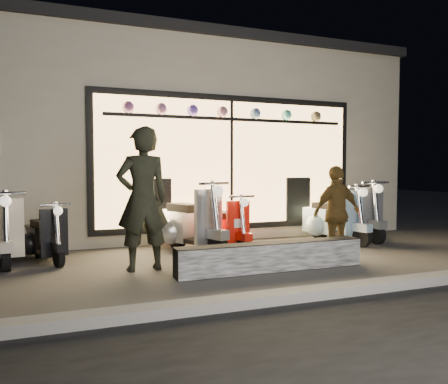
# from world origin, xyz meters

# --- Properties ---
(ground) EXTENTS (40.00, 40.00, 0.00)m
(ground) POSITION_xyz_m (0.00, 0.00, 0.00)
(ground) COLOR #383533
(ground) RESTS_ON ground
(kerb) EXTENTS (40.00, 0.25, 0.12)m
(kerb) POSITION_xyz_m (0.00, -2.00, 0.06)
(kerb) COLOR slate
(kerb) RESTS_ON ground
(shop_building) EXTENTS (10.20, 6.23, 4.20)m
(shop_building) POSITION_xyz_m (0.00, 4.98, 2.10)
(shop_building) COLOR beige
(shop_building) RESTS_ON ground
(graffiti_barrier) EXTENTS (2.76, 0.28, 0.40)m
(graffiti_barrier) POSITION_xyz_m (0.38, -0.65, 0.20)
(graffiti_barrier) COLOR black
(graffiti_barrier) RESTS_ON ground
(scooter_silver) EXTENTS (0.89, 1.62, 1.17)m
(scooter_silver) POSITION_xyz_m (-0.32, 1.22, 0.47)
(scooter_silver) COLOR black
(scooter_silver) RESTS_ON ground
(scooter_red) EXTENTS (0.55, 1.34, 0.95)m
(scooter_red) POSITION_xyz_m (0.34, 1.16, 0.38)
(scooter_red) COLOR black
(scooter_red) RESTS_ON ground
(scooter_black) EXTENTS (0.67, 1.24, 0.89)m
(scooter_black) POSITION_xyz_m (-2.62, 1.25, 0.36)
(scooter_black) COLOR black
(scooter_black) RESTS_ON ground
(scooter_cream) EXTENTS (0.57, 1.49, 1.06)m
(scooter_cream) POSITION_xyz_m (-3.17, 1.39, 0.43)
(scooter_cream) COLOR black
(scooter_cream) RESTS_ON ground
(scooter_blue) EXTENTS (0.71, 1.52, 1.08)m
(scooter_blue) POSITION_xyz_m (2.60, 1.20, 0.43)
(scooter_blue) COLOR black
(scooter_blue) RESTS_ON ground
(scooter_grey) EXTENTS (0.59, 1.60, 1.14)m
(scooter_grey) POSITION_xyz_m (3.32, 1.41, 0.46)
(scooter_grey) COLOR black
(scooter_grey) RESTS_ON ground
(man) EXTENTS (0.76, 0.53, 2.01)m
(man) POSITION_xyz_m (-1.30, 0.03, 1.01)
(man) COLOR black
(man) RESTS_ON ground
(woman) EXTENTS (0.90, 0.44, 1.48)m
(woman) POSITION_xyz_m (1.69, -0.32, 0.74)
(woman) COLOR brown
(woman) RESTS_ON ground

